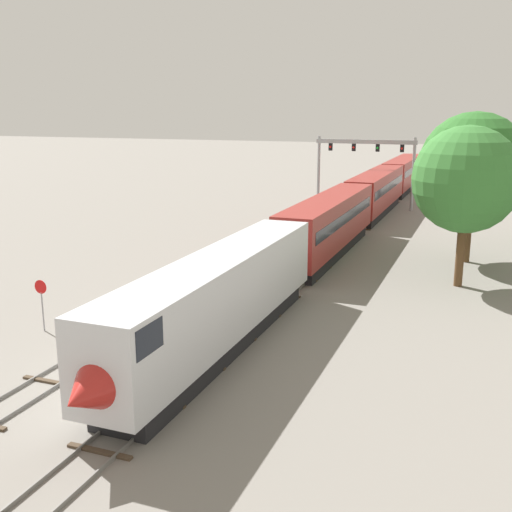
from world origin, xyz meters
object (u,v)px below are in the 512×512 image
Objects in this scene: trackside_tree_right at (473,167)px; stop_sign at (42,298)px; passenger_train at (357,205)px; trackside_tree_left at (466,180)px; signal_gantry at (365,156)px.

stop_sign is at bearing -130.14° from trackside_tree_right.
trackside_tree_right is at bearing -41.78° from passenger_train.
trackside_tree_right reaches higher than trackside_tree_left.
signal_gantry reaches higher than passenger_train.
trackside_tree_left is at bearing 40.01° from stop_sign.
signal_gantry is 1.04× the size of trackside_tree_right.
trackside_tree_right reaches higher than signal_gantry.
signal_gantry is 34.03m from trackside_tree_left.
stop_sign is (-10.00, -34.20, -0.73)m from passenger_train.
passenger_train is 8.10× the size of trackside_tree_left.
passenger_train is 30.38× the size of stop_sign.
signal_gantry is at bearing 80.97° from stop_sign.
signal_gantry is 1.12× the size of trackside_tree_left.
stop_sign is at bearing -139.99° from trackside_tree_left.
trackside_tree_left is (12.81, -31.52, 0.99)m from signal_gantry.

